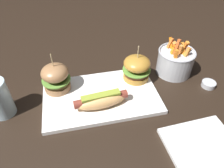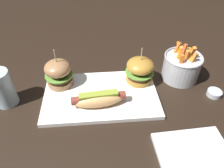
{
  "view_description": "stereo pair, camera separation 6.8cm",
  "coord_description": "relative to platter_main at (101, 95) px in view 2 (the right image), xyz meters",
  "views": [
    {
      "loc": [
        -0.07,
        -0.5,
        0.5
      ],
      "look_at": [
        0.04,
        0.0,
        0.05
      ],
      "focal_mm": 34.1,
      "sensor_mm": 36.0,
      "label": 1
    },
    {
      "loc": [
        -0.01,
        -0.51,
        0.5
      ],
      "look_at": [
        0.04,
        0.0,
        0.05
      ],
      "focal_mm": 34.1,
      "sensor_mm": 36.0,
      "label": 2
    }
  ],
  "objects": [
    {
      "name": "ground_plane",
      "position": [
        0.0,
        0.0,
        -0.01
      ],
      "size": [
        3.0,
        3.0,
        0.0
      ],
      "primitive_type": "plane",
      "color": "black"
    },
    {
      "name": "fries_bucket",
      "position": [
        0.29,
        0.08,
        0.04
      ],
      "size": [
        0.13,
        0.13,
        0.15
      ],
      "color": "#B7BABF",
      "rests_on": "ground"
    },
    {
      "name": "slider_left",
      "position": [
        -0.14,
        0.06,
        0.05
      ],
      "size": [
        0.09,
        0.09,
        0.14
      ],
      "color": "#9D6F47",
      "rests_on": "platter_main"
    },
    {
      "name": "sauce_ramekin",
      "position": [
        0.38,
        -0.02,
        0.0
      ],
      "size": [
        0.05,
        0.05,
        0.02
      ],
      "color": "#B7BABF",
      "rests_on": "ground"
    },
    {
      "name": "hot_dog",
      "position": [
        -0.01,
        -0.05,
        0.03
      ],
      "size": [
        0.17,
        0.07,
        0.05
      ],
      "color": "#E1A664",
      "rests_on": "platter_main"
    },
    {
      "name": "slider_right",
      "position": [
        0.14,
        0.06,
        0.05
      ],
      "size": [
        0.1,
        0.1,
        0.13
      ],
      "color": "#B07B2D",
      "rests_on": "platter_main"
    },
    {
      "name": "platter_main",
      "position": [
        0.0,
        0.0,
        0.0
      ],
      "size": [
        0.37,
        0.23,
        0.01
      ],
      "primitive_type": "cube",
      "color": "white",
      "rests_on": "ground"
    },
    {
      "name": "water_glass",
      "position": [
        -0.3,
        0.0,
        0.05
      ],
      "size": [
        0.07,
        0.07,
        0.12
      ],
      "primitive_type": "cylinder",
      "color": "silver",
      "rests_on": "ground"
    },
    {
      "name": "side_plate",
      "position": [
        0.23,
        -0.26,
        -0.0
      ],
      "size": [
        0.2,
        0.2,
        0.01
      ],
      "primitive_type": "cube",
      "rotation": [
        0.0,
        0.0,
        0.05
      ],
      "color": "white",
      "rests_on": "ground"
    }
  ]
}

